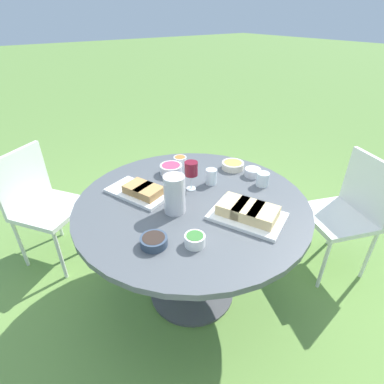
{
  "coord_description": "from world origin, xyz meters",
  "views": [
    {
      "loc": [
        0.86,
        1.19,
        1.73
      ],
      "look_at": [
        0.0,
        0.0,
        0.83
      ],
      "focal_mm": 28.0,
      "sensor_mm": 36.0,
      "label": 1
    }
  ],
  "objects_px": {
    "water_pitcher": "(174,194)",
    "wine_glass": "(191,170)",
    "dining_table": "(192,217)",
    "chair_near_right": "(40,199)",
    "chair_near_left": "(349,207)"
  },
  "relations": [
    {
      "from": "dining_table",
      "to": "water_pitcher",
      "type": "xyz_separation_m",
      "value": [
        0.14,
        0.03,
        0.23
      ]
    },
    {
      "from": "dining_table",
      "to": "wine_glass",
      "type": "bearing_deg",
      "value": -123.81
    },
    {
      "from": "dining_table",
      "to": "water_pitcher",
      "type": "relative_size",
      "value": 6.24
    },
    {
      "from": "chair_near_left",
      "to": "chair_near_right",
      "type": "xyz_separation_m",
      "value": [
        1.76,
        -1.41,
        0.0
      ]
    },
    {
      "from": "dining_table",
      "to": "chair_near_left",
      "type": "distance_m",
      "value": 1.17
    },
    {
      "from": "chair_near_right",
      "to": "wine_glass",
      "type": "height_order",
      "value": "wine_glass"
    },
    {
      "from": "water_pitcher",
      "to": "wine_glass",
      "type": "height_order",
      "value": "water_pitcher"
    },
    {
      "from": "dining_table",
      "to": "chair_near_right",
      "type": "height_order",
      "value": "chair_near_right"
    },
    {
      "from": "dining_table",
      "to": "chair_near_left",
      "type": "xyz_separation_m",
      "value": [
        -1.08,
        0.42,
        -0.13
      ]
    },
    {
      "from": "chair_near_left",
      "to": "water_pitcher",
      "type": "xyz_separation_m",
      "value": [
        1.22,
        -0.39,
        0.36
      ]
    },
    {
      "from": "chair_near_right",
      "to": "water_pitcher",
      "type": "height_order",
      "value": "water_pitcher"
    },
    {
      "from": "chair_near_left",
      "to": "wine_glass",
      "type": "bearing_deg",
      "value": -27.69
    },
    {
      "from": "chair_near_right",
      "to": "water_pitcher",
      "type": "relative_size",
      "value": 4.08
    },
    {
      "from": "chair_near_right",
      "to": "water_pitcher",
      "type": "xyz_separation_m",
      "value": [
        -0.54,
        1.02,
        0.36
      ]
    },
    {
      "from": "water_pitcher",
      "to": "chair_near_right",
      "type": "bearing_deg",
      "value": -62.02
    }
  ]
}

